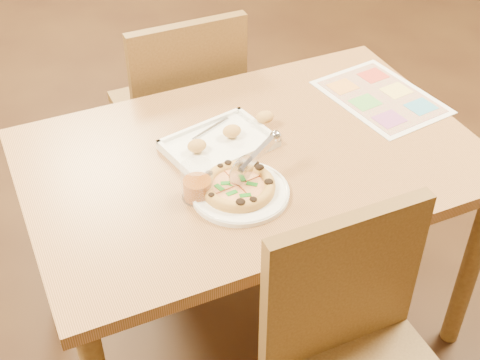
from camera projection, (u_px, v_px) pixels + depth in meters
name	position (u px, v px, depth m)	size (l,w,h in m)	color
dining_table	(252.00, 177.00, 1.98)	(1.30, 0.85, 0.72)	#9E683F
chair_near	(358.00, 344.00, 1.60)	(0.42, 0.42, 0.47)	brown
chair_far	(182.00, 97.00, 2.45)	(0.42, 0.42, 0.47)	brown
plate	(240.00, 192.00, 1.78)	(0.26, 0.26, 0.01)	white
pizza	(238.00, 186.00, 1.77)	(0.20, 0.20, 0.03)	#E3AF4D
pizza_cutter	(253.00, 159.00, 1.76)	(0.17, 0.07, 0.10)	silver
appetizer_tray	(222.00, 142.00, 1.94)	(0.36, 0.26, 0.06)	white
glass_tumbler	(197.00, 184.00, 1.75)	(0.08, 0.08, 0.11)	#90400B
menu	(381.00, 97.00, 2.16)	(0.28, 0.40, 0.01)	silver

